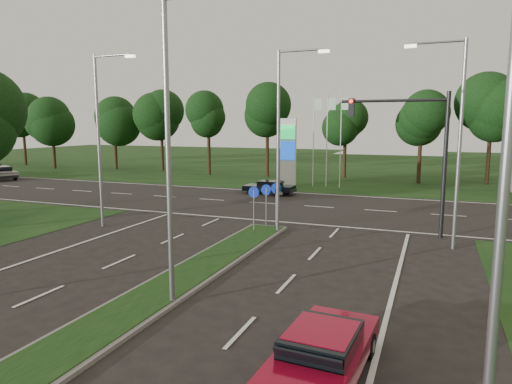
% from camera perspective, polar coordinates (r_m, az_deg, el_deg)
% --- Properties ---
extents(verge_far, '(160.00, 50.00, 0.02)m').
position_cam_1_polar(verge_far, '(61.21, 13.82, 3.07)').
color(verge_far, black).
rests_on(verge_far, ground).
extents(cross_road, '(160.00, 12.00, 0.02)m').
position_cam_1_polar(cross_road, '(30.99, 6.07, -1.75)').
color(cross_road, black).
rests_on(cross_road, ground).
extents(median_kerb, '(2.00, 26.00, 0.12)m').
position_cam_1_polar(median_kerb, '(13.51, -18.05, -15.50)').
color(median_kerb, slate).
rests_on(median_kerb, ground).
extents(streetlight_median_near, '(2.53, 0.22, 9.00)m').
position_cam_1_polar(streetlight_median_near, '(13.43, -10.24, 6.73)').
color(streetlight_median_near, gray).
rests_on(streetlight_median_near, ground).
extents(streetlight_median_far, '(2.53, 0.22, 9.00)m').
position_cam_1_polar(streetlight_median_far, '(22.56, 3.29, 7.47)').
color(streetlight_median_far, gray).
rests_on(streetlight_median_far, ground).
extents(streetlight_left_far, '(2.53, 0.22, 9.00)m').
position_cam_1_polar(streetlight_left_far, '(25.39, -18.77, 7.15)').
color(streetlight_left_far, gray).
rests_on(streetlight_left_far, ground).
extents(streetlight_right_far, '(2.53, 0.22, 9.00)m').
position_cam_1_polar(streetlight_right_far, '(21.45, 23.64, 6.74)').
color(streetlight_right_far, gray).
rests_on(streetlight_right_far, ground).
extents(streetlight_right_near, '(2.53, 0.22, 9.00)m').
position_cam_1_polar(streetlight_right_near, '(7.48, 27.37, 4.69)').
color(streetlight_right_near, gray).
rests_on(streetlight_right_near, ground).
extents(traffic_signal, '(5.10, 0.42, 7.00)m').
position_cam_1_polar(traffic_signal, '(23.46, 19.46, 6.01)').
color(traffic_signal, black).
rests_on(traffic_signal, ground).
extents(median_signs, '(1.16, 1.76, 2.38)m').
position_cam_1_polar(median_signs, '(23.56, 1.21, -0.70)').
color(median_signs, gray).
rests_on(median_signs, ground).
extents(gas_pylon, '(5.80, 1.26, 8.00)m').
position_cam_1_polar(gas_pylon, '(40.32, 4.36, 5.19)').
color(gas_pylon, silver).
rests_on(gas_pylon, ground).
extents(treeline_far, '(6.00, 6.00, 9.90)m').
position_cam_1_polar(treeline_far, '(46.07, 11.68, 9.97)').
color(treeline_far, black).
rests_on(treeline_far, ground).
extents(red_sedan, '(1.94, 4.23, 1.14)m').
position_cam_1_polar(red_sedan, '(10.49, 8.26, -19.11)').
color(red_sedan, maroon).
rests_on(red_sedan, ground).
extents(navy_sedan, '(3.95, 1.65, 1.08)m').
position_cam_1_polar(navy_sedan, '(35.85, 1.69, 0.61)').
color(navy_sedan, black).
rests_on(navy_sedan, ground).
extents(far_car_a, '(5.10, 3.70, 1.35)m').
position_cam_1_polar(far_car_a, '(52.04, -29.39, 2.12)').
color(far_car_a, '#A2A2A2').
rests_on(far_car_a, ground).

